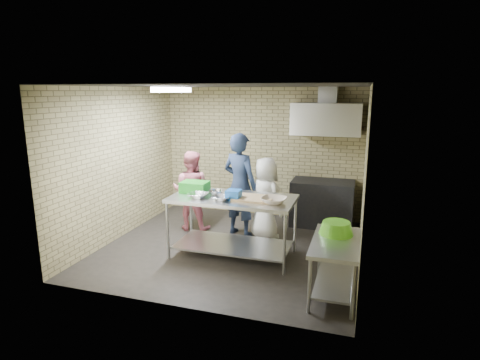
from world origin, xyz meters
The scene contains 26 objects.
floor centered at (0.00, 0.00, 0.00)m, with size 4.20×4.20×0.00m, color black.
ceiling centered at (0.00, 0.00, 2.70)m, with size 4.20×4.20×0.00m, color black.
back_wall centered at (0.00, 2.00, 1.35)m, with size 4.20×0.06×2.70m, color tan.
front_wall centered at (0.00, -2.00, 1.35)m, with size 4.20×0.06×2.70m, color tan.
left_wall centered at (-2.10, 0.00, 1.35)m, with size 0.06×4.00×2.70m, color tan.
right_wall centered at (2.10, 0.00, 1.35)m, with size 0.06×4.00×2.70m, color tan.
prep_table centered at (0.13, -0.30, 0.49)m, with size 1.97×0.98×0.98m, color silver.
side_counter centered at (1.80, -1.10, 0.38)m, with size 0.60×1.20×0.75m, color silver.
stove centered at (1.35, 1.65, 0.45)m, with size 1.20×0.70×0.90m, color black.
range_hood centered at (1.35, 1.70, 2.10)m, with size 1.30×0.60×0.60m, color silver.
hood_duct centered at (1.35, 1.85, 2.55)m, with size 0.35×0.30×0.30m, color #A5A8AD.
wall_shelf centered at (1.65, 1.89, 1.92)m, with size 0.80×0.20×0.04m, color #3F2B19.
fluorescent_fixture centered at (-1.00, 0.00, 2.64)m, with size 0.10×1.25×0.08m, color white.
green_crate centered at (-0.57, -0.18, 1.07)m, with size 0.44×0.33×0.17m, color #1B9421.
blue_tub centered at (0.18, -0.40, 1.05)m, with size 0.22×0.22×0.14m, color blue.
cutting_board centered at (0.48, -0.32, 1.00)m, with size 0.60×0.46×0.03m, color tan.
mixing_bowl_a centered at (-0.37, -0.50, 1.02)m, with size 0.31×0.31×0.08m, color silver.
mixing_bowl_b centered at (-0.17, -0.25, 1.02)m, with size 0.23×0.23×0.07m, color #A9ADB0.
mixing_bowl_c centered at (0.03, -0.52, 1.02)m, with size 0.28×0.28×0.07m, color #B2B5B9.
ceramic_bowl centered at (0.83, -0.45, 1.03)m, with size 0.38×0.38×0.09m, color #C4B39D.
green_basin centered at (1.78, -0.85, 0.83)m, with size 0.46×0.46×0.17m, color #59C626, non-canonical shape.
bottle_red centered at (1.40, 1.89, 2.03)m, with size 0.07×0.07×0.18m, color #B22619.
bottle_green centered at (1.80, 1.89, 2.02)m, with size 0.06×0.06×0.15m, color green.
man_navy centered at (-0.05, 0.66, 0.95)m, with size 0.69×0.45×1.90m, color #141A32.
woman_pink centered at (-1.03, 0.67, 0.76)m, with size 0.74×0.58×1.53m, color #D37081.
woman_white centered at (0.45, 0.63, 0.74)m, with size 0.73×0.47×1.48m, color white.
Camera 1 is at (2.05, -6.01, 2.62)m, focal length 29.55 mm.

